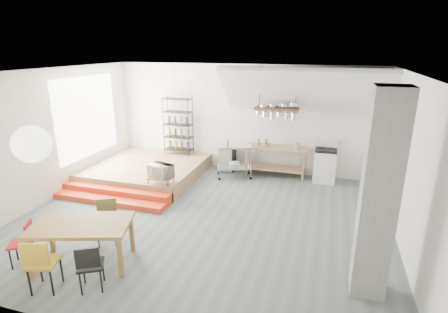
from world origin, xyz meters
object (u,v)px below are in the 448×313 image
(stove, at_px, (325,165))
(dining_table, at_px, (81,228))
(rolling_cart, at_px, (235,157))
(mini_fridge, at_px, (227,158))

(stove, relative_size, dining_table, 0.63)
(stove, height_order, rolling_cart, stove)
(stove, relative_size, rolling_cart, 1.07)
(stove, xyz_separation_m, dining_table, (-3.91, -5.36, 0.22))
(rolling_cart, height_order, mini_fridge, rolling_cart)
(dining_table, relative_size, rolling_cart, 1.70)
(rolling_cart, bearing_deg, dining_table, -126.01)
(mini_fridge, bearing_deg, stove, -0.87)
(stove, distance_m, dining_table, 6.64)
(stove, height_order, mini_fridge, stove)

